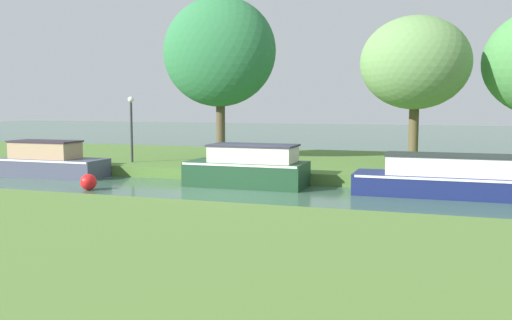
# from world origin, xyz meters

# --- Properties ---
(ground_plane) EXTENTS (120.00, 120.00, 0.00)m
(ground_plane) POSITION_xyz_m (0.00, 0.00, 0.00)
(ground_plane) COLOR #3B5E4A
(riverbank_far) EXTENTS (72.00, 10.00, 0.40)m
(riverbank_far) POSITION_xyz_m (0.00, 7.00, 0.20)
(riverbank_far) COLOR #4D7430
(riverbank_far) RESTS_ON ground_plane
(riverbank_near) EXTENTS (72.00, 10.00, 0.40)m
(riverbank_near) POSITION_xyz_m (0.00, -9.00, 0.20)
(riverbank_near) COLOR #557935
(riverbank_near) RESTS_ON ground_plane
(slate_narrowboat) EXTENTS (4.15, 1.56, 1.38)m
(slate_narrowboat) POSITION_xyz_m (-8.04, 1.20, 0.57)
(slate_narrowboat) COLOR #44485D
(slate_narrowboat) RESTS_ON ground_plane
(forest_cruiser) EXTENTS (4.04, 1.79, 1.43)m
(forest_cruiser) POSITION_xyz_m (0.01, 1.20, 0.63)
(forest_cruiser) COLOR #1B4025
(forest_cruiser) RESTS_ON ground_plane
(willow_tree_left) EXTENTS (5.04, 3.27, 6.96)m
(willow_tree_left) POSITION_xyz_m (-2.99, 5.94, 4.99)
(willow_tree_left) COLOR brown
(willow_tree_left) RESTS_ON riverbank_far
(willow_tree_centre) EXTENTS (4.24, 3.65, 5.79)m
(willow_tree_centre) POSITION_xyz_m (5.13, 6.22, 4.36)
(willow_tree_centre) COLOR brown
(willow_tree_centre) RESTS_ON riverbank_far
(lamp_post) EXTENTS (0.24, 0.24, 2.68)m
(lamp_post) POSITION_xyz_m (-5.83, 3.44, 2.10)
(lamp_post) COLOR #333338
(lamp_post) RESTS_ON riverbank_far
(mooring_post_near) EXTENTS (0.12, 0.12, 0.51)m
(mooring_post_near) POSITION_xyz_m (-8.89, 2.43, 0.66)
(mooring_post_near) COLOR #4D3B32
(mooring_post_near) RESTS_ON riverbank_far
(channel_buoy) EXTENTS (0.53, 0.53, 0.53)m
(channel_buoy) POSITION_xyz_m (-4.62, -1.27, 0.26)
(channel_buoy) COLOR red
(channel_buoy) RESTS_ON ground_plane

